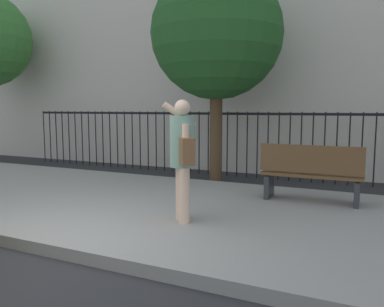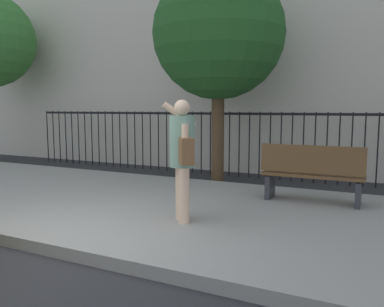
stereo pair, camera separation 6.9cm
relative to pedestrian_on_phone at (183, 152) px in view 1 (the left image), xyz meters
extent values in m
plane|color=#28282B|center=(-1.12, -1.46, -1.10)|extent=(60.00, 60.00, 0.00)
cube|color=gray|center=(-1.12, 0.74, -1.03)|extent=(28.00, 4.40, 0.15)
cube|color=black|center=(-1.12, 4.44, 0.45)|extent=(12.00, 0.04, 0.06)
cylinder|color=black|center=(-7.12, 4.44, -0.30)|extent=(0.03, 0.03, 1.60)
cylinder|color=black|center=(-6.87, 4.44, -0.30)|extent=(0.03, 0.03, 1.60)
cylinder|color=black|center=(-6.61, 4.44, -0.30)|extent=(0.03, 0.03, 1.60)
cylinder|color=black|center=(-6.36, 4.44, -0.30)|extent=(0.03, 0.03, 1.60)
cylinder|color=black|center=(-6.10, 4.44, -0.30)|extent=(0.03, 0.03, 1.60)
cylinder|color=black|center=(-5.85, 4.44, -0.30)|extent=(0.03, 0.03, 1.60)
cylinder|color=black|center=(-5.59, 4.44, -0.30)|extent=(0.03, 0.03, 1.60)
cylinder|color=black|center=(-5.34, 4.44, -0.30)|extent=(0.03, 0.03, 1.60)
cylinder|color=black|center=(-5.08, 4.44, -0.30)|extent=(0.03, 0.03, 1.60)
cylinder|color=black|center=(-4.82, 4.44, -0.30)|extent=(0.03, 0.03, 1.60)
cylinder|color=black|center=(-4.57, 4.44, -0.30)|extent=(0.03, 0.03, 1.60)
cylinder|color=black|center=(-4.31, 4.44, -0.30)|extent=(0.03, 0.03, 1.60)
cylinder|color=black|center=(-4.06, 4.44, -0.30)|extent=(0.03, 0.03, 1.60)
cylinder|color=black|center=(-3.80, 4.44, -0.30)|extent=(0.03, 0.03, 1.60)
cylinder|color=black|center=(-3.55, 4.44, -0.30)|extent=(0.03, 0.03, 1.60)
cylinder|color=black|center=(-3.29, 4.44, -0.30)|extent=(0.03, 0.03, 1.60)
cylinder|color=black|center=(-3.04, 4.44, -0.30)|extent=(0.03, 0.03, 1.60)
cylinder|color=black|center=(-2.78, 4.44, -0.30)|extent=(0.03, 0.03, 1.60)
cylinder|color=black|center=(-2.53, 4.44, -0.30)|extent=(0.03, 0.03, 1.60)
cylinder|color=black|center=(-2.27, 4.44, -0.30)|extent=(0.03, 0.03, 1.60)
cylinder|color=black|center=(-2.02, 4.44, -0.30)|extent=(0.03, 0.03, 1.60)
cylinder|color=black|center=(-1.76, 4.44, -0.30)|extent=(0.03, 0.03, 1.60)
cylinder|color=black|center=(-1.51, 4.44, -0.30)|extent=(0.03, 0.03, 1.60)
cylinder|color=black|center=(-1.25, 4.44, -0.30)|extent=(0.03, 0.03, 1.60)
cylinder|color=black|center=(-0.99, 4.44, -0.30)|extent=(0.03, 0.03, 1.60)
cylinder|color=black|center=(-0.74, 4.44, -0.30)|extent=(0.03, 0.03, 1.60)
cylinder|color=black|center=(-0.48, 4.44, -0.30)|extent=(0.03, 0.03, 1.60)
cylinder|color=black|center=(-0.23, 4.44, -0.30)|extent=(0.03, 0.03, 1.60)
cylinder|color=black|center=(0.03, 4.44, -0.30)|extent=(0.03, 0.03, 1.60)
cylinder|color=black|center=(0.28, 4.44, -0.30)|extent=(0.03, 0.03, 1.60)
cylinder|color=black|center=(0.54, 4.44, -0.30)|extent=(0.03, 0.03, 1.60)
cylinder|color=black|center=(0.79, 4.44, -0.30)|extent=(0.03, 0.03, 1.60)
cylinder|color=black|center=(1.05, 4.44, -0.30)|extent=(0.03, 0.03, 1.60)
cylinder|color=black|center=(1.30, 4.44, -0.30)|extent=(0.03, 0.03, 1.60)
cylinder|color=black|center=(1.56, 4.44, -0.30)|extent=(0.03, 0.03, 1.60)
cylinder|color=black|center=(1.81, 4.44, -0.30)|extent=(0.03, 0.03, 1.60)
cylinder|color=black|center=(2.07, 4.44, -0.30)|extent=(0.03, 0.03, 1.60)
cylinder|color=black|center=(2.32, 4.44, -0.30)|extent=(0.03, 0.03, 1.60)
cylinder|color=beige|center=(-0.08, 0.10, -0.58)|extent=(0.15, 0.15, 0.75)
cylinder|color=beige|center=(0.05, -0.06, -0.58)|extent=(0.15, 0.15, 0.75)
cylinder|color=gray|center=(-0.02, 0.02, 0.14)|extent=(0.48, 0.48, 0.68)
sphere|color=beige|center=(-0.02, 0.02, 0.59)|extent=(0.21, 0.21, 0.21)
cylinder|color=beige|center=(-0.14, 0.18, 0.48)|extent=(0.43, 0.37, 0.37)
cylinder|color=beige|center=(0.11, -0.14, 0.12)|extent=(0.09, 0.09, 0.52)
cube|color=black|center=(-0.06, 0.18, 0.57)|extent=(0.05, 0.06, 0.15)
cube|color=brown|center=(0.15, -0.18, 0.03)|extent=(0.30, 0.32, 0.34)
cube|color=brown|center=(1.40, 1.91, -0.50)|extent=(1.60, 0.45, 0.05)
cube|color=brown|center=(1.40, 1.72, -0.22)|extent=(1.60, 0.06, 0.44)
cube|color=#333338|center=(0.70, 1.91, -0.75)|extent=(0.08, 0.41, 0.40)
cube|color=#333338|center=(2.10, 1.91, -0.75)|extent=(0.08, 0.41, 0.40)
cylinder|color=#4C3823|center=(-0.88, 3.39, 0.15)|extent=(0.28, 0.28, 2.51)
sphere|color=#235623|center=(-0.88, 3.39, 2.18)|extent=(2.84, 2.84, 2.84)
camera|label=1|loc=(2.30, -4.58, 0.58)|focal=36.24mm
camera|label=2|loc=(2.36, -4.55, 0.58)|focal=36.24mm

